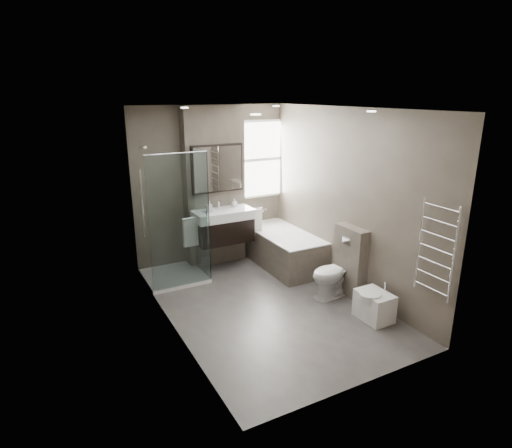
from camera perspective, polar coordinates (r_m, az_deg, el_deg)
room at (r=5.48m, az=1.53°, el=1.44°), size 2.70×3.90×2.70m
vanity_pier at (r=7.03m, az=-5.62°, el=4.91°), size 1.00×0.25×2.60m
vanity at (r=6.86m, az=-4.37°, el=-0.20°), size 0.95×0.47×0.66m
mirror_cabinet at (r=6.82m, az=-5.17°, el=7.36°), size 0.86×0.08×0.76m
towel_left at (r=6.66m, az=-8.71°, el=-1.09°), size 0.24×0.06×0.44m
towel_right at (r=7.08m, az=-0.15°, el=0.23°), size 0.24×0.06×0.44m
shower_enclosure at (r=6.62m, az=-10.01°, el=-3.34°), size 0.90×0.90×2.00m
bathtub at (r=7.13m, az=3.60°, el=-3.11°), size 0.75×1.60×0.57m
window at (r=7.43m, az=0.48°, el=8.60°), size 0.98×0.06×1.33m
toilet at (r=6.15m, az=10.38°, el=-6.40°), size 0.74×0.47×0.71m
cistern_box at (r=6.21m, az=12.44°, el=-4.84°), size 0.19×0.55×1.00m
bidet at (r=5.73m, az=15.46°, el=-10.40°), size 0.40×0.46×0.48m
towel_radiator at (r=5.15m, az=22.90°, el=-3.11°), size 0.03×0.49×1.10m
soap_bottle_a at (r=6.68m, az=-6.20°, el=2.33°), size 0.08×0.08×0.17m
soap_bottle_b at (r=6.96m, az=-2.90°, el=2.85°), size 0.10×0.10×0.13m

